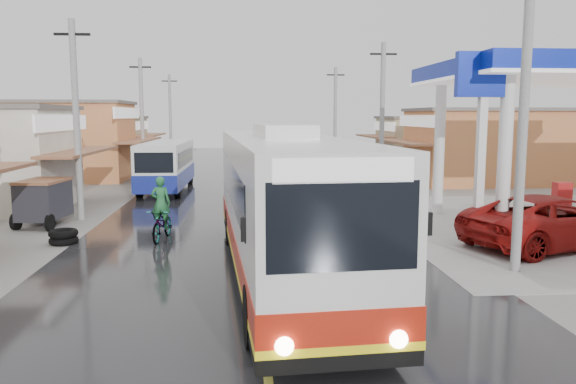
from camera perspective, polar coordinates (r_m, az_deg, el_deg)
name	(u,v)px	position (r m, az deg, el deg)	size (l,w,h in m)	color
ground	(258,278)	(14.91, -3.07, -8.69)	(120.00, 120.00, 0.00)	slate
road	(250,196)	(29.60, -3.90, -0.45)	(12.00, 90.00, 0.02)	black
centre_line	(250,196)	(29.60, -3.90, -0.42)	(0.15, 90.00, 0.01)	#D8CC4C
shopfronts_left	(17,192)	(34.93, -25.82, 0.03)	(11.00, 44.00, 5.20)	tan
shopfronts_right	(554,202)	(30.75, 25.38, -0.89)	(11.00, 44.00, 4.80)	#BAB0A3
utility_poles_left	(118,195)	(31.30, -16.85, -0.33)	(1.60, 50.00, 8.00)	gray
utility_poles_right	(380,195)	(30.51, 9.36, -0.31)	(1.60, 36.00, 8.00)	gray
coach_bus	(283,205)	(14.61, -0.52, -1.30)	(3.67, 12.89, 3.98)	silver
second_bus	(167,165)	(32.32, -12.23, 2.71)	(2.37, 8.30, 2.74)	silver
jeepney	(552,221)	(20.01, 25.23, -2.69)	(2.82, 6.11, 1.70)	maroon
cyclist	(162,219)	(19.58, -12.68, -2.71)	(0.99, 2.13, 2.21)	black
tricycle_near	(43,200)	(23.43, -23.61, -0.72)	(1.79, 2.51, 1.81)	#26262D
tyre_stack	(64,237)	(20.06, -21.84, -4.24)	(0.95, 0.95, 0.49)	black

